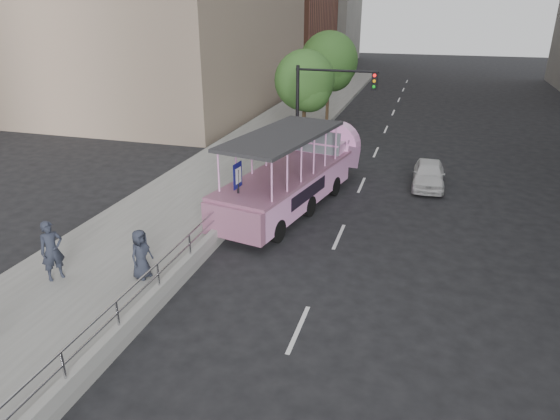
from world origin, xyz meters
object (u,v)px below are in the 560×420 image
Objects in this scene: pedestrian_far at (141,254)px; street_tree_near at (306,83)px; duck_boat at (297,175)px; pedestrian_near at (52,251)px; parking_sign at (238,191)px; traffic_signal at (320,100)px; car at (429,174)px; street_tree_far at (330,63)px.

pedestrian_far is 0.27× the size of street_tree_near.
pedestrian_far is at bearing -108.65° from duck_boat.
pedestrian_near is at bearing -120.34° from duck_boat.
traffic_signal is at bearing 84.66° from parking_sign.
street_tree_near is at bearing 11.01° from pedestrian_far.
parking_sign is (-1.18, -3.94, 0.54)m from duck_boat.
duck_boat is at bearing -86.97° from traffic_signal.
car is at bearing -35.27° from street_tree_near.
car is at bearing -57.46° from street_tree_far.
street_tree_near reaches higher than car.
duck_boat is 6.61× the size of pedestrian_far.
pedestrian_near is 15.49m from traffic_signal.
car is 0.63× the size of street_tree_near.
street_tree_near is 0.89× the size of street_tree_far.
pedestrian_near is 24.39m from street_tree_far.
parking_sign reaches higher than car.
traffic_signal reaches higher than car.
duck_boat is 2.89× the size of car.
car is at bearing -20.65° from pedestrian_far.
street_tree_far is (-1.69, 14.98, 3.06)m from duck_boat.
street_tree_far is at bearing 91.54° from parking_sign.
car is at bearing -17.07° from traffic_signal.
street_tree_near is (-1.89, 8.98, 2.57)m from duck_boat.
duck_boat is 8.58m from pedestrian_far.
street_tree_near is (-0.71, 12.93, 2.03)m from parking_sign.
pedestrian_far is 0.55× the size of parking_sign.
duck_boat reaches higher than car.
parking_sign is (-6.63, -7.73, 1.18)m from car.
duck_boat is 5.50× the size of pedestrian_near.
street_tree_far reaches higher than traffic_signal.
street_tree_far is at bearing 88.09° from street_tree_near.
street_tree_near is at bearing 114.98° from traffic_signal.
car is 1.90× the size of pedestrian_near.
pedestrian_near is (-5.24, -8.95, -0.00)m from duck_boat.
duck_boat is 6.67m from car.
duck_boat is 1.82× the size of street_tree_near.
car is 14.47m from pedestrian_far.
duck_boat is 4.15m from parking_sign.
duck_boat is 1.61× the size of street_tree_far.
traffic_signal is 9.57m from street_tree_far.
pedestrian_far is at bearing -110.47° from parking_sign.
pedestrian_far is 17.34m from street_tree_near.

